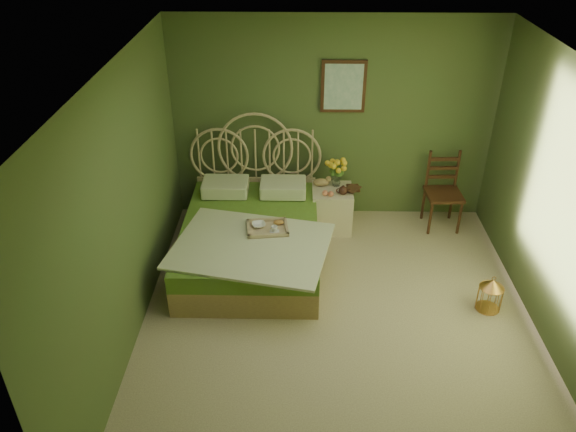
{
  "coord_description": "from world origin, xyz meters",
  "views": [
    {
      "loc": [
        -0.42,
        -4.34,
        3.91
      ],
      "look_at": [
        -0.53,
        1.0,
        0.67
      ],
      "focal_mm": 35.0,
      "sensor_mm": 36.0,
      "label": 1
    }
  ],
  "objects_px": {
    "bed": "(251,236)",
    "nightstand": "(332,203)",
    "birdcage": "(490,295)",
    "chair": "(443,186)"
  },
  "relations": [
    {
      "from": "bed",
      "to": "nightstand",
      "type": "bearing_deg",
      "value": 36.12
    },
    {
      "from": "bed",
      "to": "chair",
      "type": "relative_size",
      "value": 2.36
    },
    {
      "from": "bed",
      "to": "nightstand",
      "type": "relative_size",
      "value": 2.36
    },
    {
      "from": "birdcage",
      "to": "bed",
      "type": "bearing_deg",
      "value": 161.16
    },
    {
      "from": "bed",
      "to": "chair",
      "type": "bearing_deg",
      "value": 19.56
    },
    {
      "from": "bed",
      "to": "birdcage",
      "type": "relative_size",
      "value": 6.14
    },
    {
      "from": "bed",
      "to": "nightstand",
      "type": "xyz_separation_m",
      "value": [
        0.98,
        0.72,
        0.04
      ]
    },
    {
      "from": "nightstand",
      "to": "birdcage",
      "type": "distance_m",
      "value": 2.24
    },
    {
      "from": "nightstand",
      "to": "bed",
      "type": "bearing_deg",
      "value": -143.88
    },
    {
      "from": "bed",
      "to": "nightstand",
      "type": "height_order",
      "value": "bed"
    }
  ]
}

